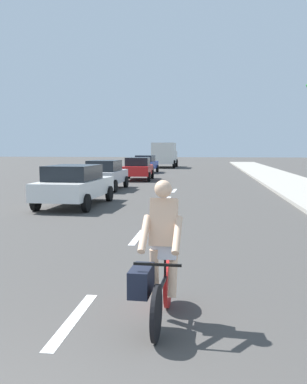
# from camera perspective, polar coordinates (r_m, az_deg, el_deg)

# --- Properties ---
(ground_plane) EXTENTS (160.00, 160.00, 0.00)m
(ground_plane) POSITION_cam_1_polar(r_m,az_deg,el_deg) (22.08, 2.95, 0.29)
(ground_plane) COLOR #423F3D
(sidewalk_strip) EXTENTS (3.60, 80.00, 0.14)m
(sidewalk_strip) POSITION_cam_1_polar(r_m,az_deg,el_deg) (24.54, 19.42, 0.69)
(sidewalk_strip) COLOR #9E998E
(sidewalk_strip) RESTS_ON ground
(lane_stripe_1) EXTENTS (0.16, 1.80, 0.01)m
(lane_stripe_1) POSITION_cam_1_polar(r_m,az_deg,el_deg) (5.72, -10.99, -16.77)
(lane_stripe_1) COLOR white
(lane_stripe_1) RESTS_ON ground
(lane_stripe_2) EXTENTS (0.16, 1.80, 0.01)m
(lane_stripe_2) POSITION_cam_1_polar(r_m,az_deg,el_deg) (10.42, -2.18, -6.19)
(lane_stripe_2) COLOR white
(lane_stripe_2) RESTS_ON ground
(lane_stripe_3) EXTENTS (0.16, 1.80, 0.01)m
(lane_stripe_3) POSITION_cam_1_polar(r_m,az_deg,el_deg) (13.40, 0.00, -3.44)
(lane_stripe_3) COLOR white
(lane_stripe_3) RESTS_ON ground
(lane_stripe_4) EXTENTS (0.16, 1.80, 0.01)m
(lane_stripe_4) POSITION_cam_1_polar(r_m,az_deg,el_deg) (18.10, 1.96, -0.96)
(lane_stripe_4) COLOR white
(lane_stripe_4) RESTS_ON ground
(lane_stripe_5) EXTENTS (0.16, 1.80, 0.01)m
(lane_stripe_5) POSITION_cam_1_polar(r_m,az_deg,el_deg) (21.67, 2.87, 0.19)
(lane_stripe_5) COLOR white
(lane_stripe_5) RESTS_ON ground
(cyclist) EXTENTS (0.62, 1.71, 1.82)m
(cyclist) POSITION_cam_1_polar(r_m,az_deg,el_deg) (5.26, 0.70, -9.20)
(cyclist) COLOR black
(cyclist) RESTS_ON ground
(parked_car_white) EXTENTS (2.16, 4.49, 1.57)m
(parked_car_white) POSITION_cam_1_polar(r_m,az_deg,el_deg) (16.16, -10.76, 1.07)
(parked_car_white) COLOR white
(parked_car_white) RESTS_ON ground
(parked_car_silver) EXTENTS (1.88, 3.95, 1.57)m
(parked_car_silver) POSITION_cam_1_polar(r_m,az_deg,el_deg) (22.26, -6.64, 2.46)
(parked_car_silver) COLOR #B7BABF
(parked_car_silver) RESTS_ON ground
(parked_car_red) EXTENTS (2.10, 4.23, 1.57)m
(parked_car_red) POSITION_cam_1_polar(r_m,az_deg,el_deg) (28.87, -2.11, 3.32)
(parked_car_red) COLOR red
(parked_car_red) RESTS_ON ground
(parked_car_blue) EXTENTS (2.00, 4.04, 1.57)m
(parked_car_blue) POSITION_cam_1_polar(r_m,az_deg,el_deg) (37.41, -1.09, 3.94)
(parked_car_blue) COLOR #1E389E
(parked_car_blue) RESTS_ON ground
(delivery_truck) EXTENTS (2.69, 6.25, 2.80)m
(delivery_truck) POSITION_cam_1_polar(r_m,az_deg,el_deg) (47.56, 1.55, 5.19)
(delivery_truck) COLOR beige
(delivery_truck) RESTS_ON ground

